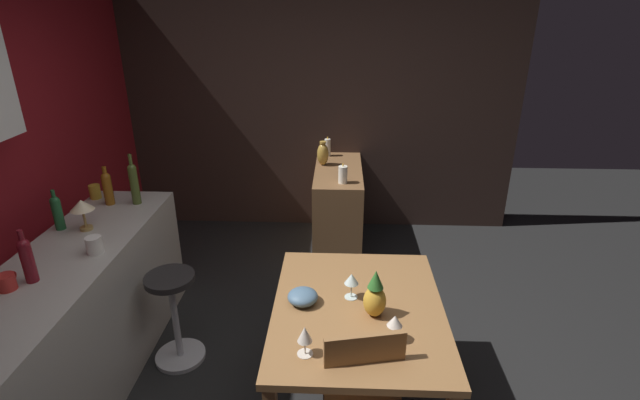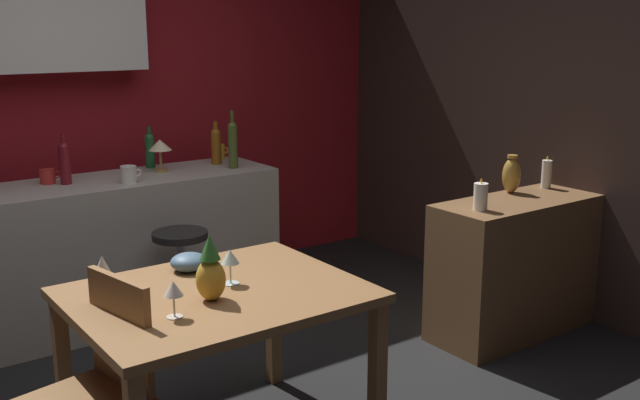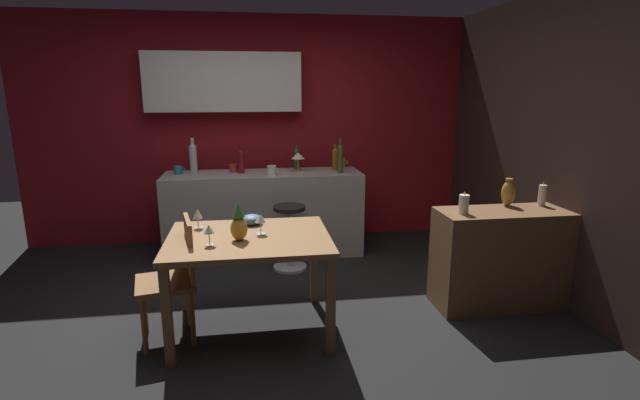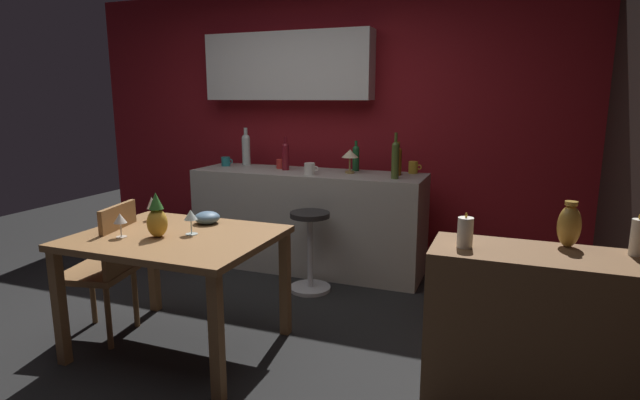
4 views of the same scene
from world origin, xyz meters
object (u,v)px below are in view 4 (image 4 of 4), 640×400
cup_red (281,164)px  cup_mustard (413,167)px  dining_table (176,249)px  counter_lamp (350,155)px  wine_glass_center (152,204)px  fruit_bowl (207,217)px  wine_bottle_ruby (286,155)px  pillar_candle_tall (637,237)px  sideboard_cabinet (541,333)px  bar_stool (310,249)px  cup_white (310,169)px  wine_glass_left (120,219)px  wine_bottle_clear (246,148)px  cup_teal (226,161)px  chair_near_window (106,266)px  wine_glass_right (191,216)px  wine_bottle_green (356,157)px  wine_bottle_olive (395,158)px  vase_brass (569,226)px  pineapple_centerpiece (157,218)px  wine_bottle_amber (398,160)px

cup_red → cup_mustard: bearing=6.4°
dining_table → cup_red: cup_red is taller
cup_mustard → counter_lamp: 0.57m
wine_glass_center → fruit_bowl: 0.41m
wine_bottle_ruby → pillar_candle_tall: 2.92m
sideboard_cabinet → cup_red: size_ratio=8.87×
bar_stool → cup_white: 0.71m
bar_stool → wine_bottle_ruby: wine_bottle_ruby is taller
counter_lamp → wine_glass_left: bearing=-112.9°
wine_bottle_ruby → wine_bottle_clear: size_ratio=0.83×
counter_lamp → cup_teal: bearing=178.8°
chair_near_window → counter_lamp: bearing=59.0°
wine_glass_right → wine_bottle_ruby: (-0.15, 1.69, 0.18)m
wine_bottle_clear → counter_lamp: size_ratio=1.75×
cup_red → pillar_candle_tall: pillar_candle_tall is taller
dining_table → wine_bottle_green: wine_bottle_green is taller
wine_glass_center → cup_teal: size_ratio=1.31×
wine_bottle_olive → cup_mustard: bearing=76.4°
sideboard_cabinet → cup_red: cup_red is taller
bar_stool → wine_bottle_olive: 1.01m
vase_brass → wine_glass_center: bearing=-179.7°
pineapple_centerpiece → wine_glass_right: bearing=37.6°
sideboard_cabinet → pineapple_centerpiece: bearing=-174.6°
wine_bottle_green → cup_teal: size_ratio=2.28×
counter_lamp → wine_glass_right: bearing=-104.9°
chair_near_window → pillar_candle_tall: (2.98, 0.27, 0.42)m
wine_glass_left → chair_near_window: bearing=154.6°
bar_stool → wine_bottle_ruby: bearing=130.2°
wine_bottle_olive → chair_near_window: bearing=-132.8°
wine_glass_right → wine_bottle_green: size_ratio=0.56×
chair_near_window → wine_bottle_clear: size_ratio=2.44×
dining_table → wine_bottle_green: size_ratio=4.27×
wine_bottle_amber → cup_red: wine_bottle_amber is taller
cup_teal → dining_table: bearing=-67.7°
fruit_bowl → wine_bottle_amber: size_ratio=0.58×
wine_bottle_ruby → wine_bottle_olive: wine_bottle_olive is taller
wine_bottle_olive → vase_brass: bearing=-48.3°
bar_stool → vase_brass: (1.76, -0.91, 0.58)m
counter_lamp → vase_brass: counter_lamp is taller
wine_bottle_ruby → pillar_candle_tall: size_ratio=1.50×
sideboard_cabinet → wine_bottle_olive: bearing=126.4°
chair_near_window → pillar_candle_tall: pillar_candle_tall is taller
wine_glass_center → cup_mustard: size_ratio=1.36×
cup_white → wine_bottle_green: bearing=51.7°
dining_table → pillar_candle_tall: pillar_candle_tall is taller
vase_brass → bar_stool: bearing=152.6°
wine_glass_left → cup_teal: 2.00m
wine_glass_center → pillar_candle_tall: 2.83m
chair_near_window → wine_bottle_amber: 2.42m
sideboard_cabinet → wine_bottle_green: size_ratio=4.04×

